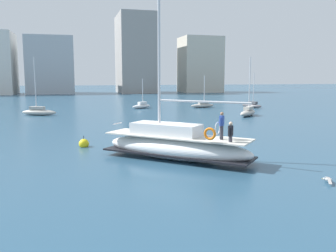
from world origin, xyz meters
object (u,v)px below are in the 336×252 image
moored_catamaran (248,112)px  seagull (328,179)px  moored_sloop_near (142,106)px  moored_cutter_left (203,105)px  main_sailboat (175,145)px  moored_sloop_far (252,105)px  moored_ketch_distant (39,111)px  mooring_buoy (84,144)px

moored_catamaran → seagull: bearing=-110.1°
moored_sloop_near → seagull: (1.01, -42.59, -0.27)m
moored_cutter_left → seagull: size_ratio=4.43×
main_sailboat → moored_catamaran: (15.86, 21.22, -0.36)m
moored_cutter_left → moored_sloop_far: bearing=-15.4°
seagull → moored_sloop_near: bearing=91.4°
moored_sloop_far → moored_catamaran: moored_catamaran is taller
moored_sloop_far → moored_cutter_left: moored_sloop_far is taller
moored_sloop_near → moored_ketch_distant: (-15.04, -6.99, 0.10)m
moored_sloop_near → moored_cutter_left: (9.93, -1.32, 0.02)m
mooring_buoy → moored_ketch_distant: bearing=102.2°
moored_sloop_far → mooring_buoy: bearing=-135.7°
seagull → mooring_buoy: bearing=132.2°
seagull → mooring_buoy: size_ratio=1.23×
main_sailboat → moored_sloop_near: size_ratio=2.59×
moored_catamaran → mooring_buoy: bearing=-143.4°
moored_ketch_distant → seagull: (16.06, -35.60, -0.37)m
moored_sloop_near → moored_ketch_distant: size_ratio=0.63×
seagull → mooring_buoy: (-10.99, 12.12, 0.05)m
mooring_buoy → moored_sloop_near: bearing=71.9°
main_sailboat → seagull: (5.69, -6.63, -0.74)m
main_sailboat → moored_ketch_distant: 30.78m
moored_sloop_near → seagull: moored_sloop_near is taller
moored_cutter_left → seagull: (-8.92, -41.27, -0.29)m
moored_catamaran → mooring_buoy: size_ratio=7.86×
moored_sloop_near → moored_cutter_left: moored_cutter_left is taller
moored_sloop_far → moored_catamaran: 13.03m
main_sailboat → moored_catamaran: bearing=53.2°
moored_sloop_far → moored_catamaran: size_ratio=0.75×
moored_sloop_far → moored_ketch_distant: 32.93m
main_sailboat → moored_sloop_far: size_ratio=2.18×
moored_sloop_near → moored_sloop_far: moored_sloop_far is taller
moored_cutter_left → mooring_buoy: size_ratio=5.45×
moored_cutter_left → moored_ketch_distant: size_ratio=0.69×
mooring_buoy → moored_cutter_left: bearing=55.7°
main_sailboat → mooring_buoy: main_sailboat is taller
main_sailboat → moored_sloop_near: 36.27m
moored_catamaran → moored_cutter_left: size_ratio=1.44×
moored_cutter_left → seagull: bearing=-102.2°
moored_ketch_distant → moored_catamaran: bearing=-16.5°
seagull → moored_ketch_distant: bearing=114.3°
moored_sloop_far → moored_cutter_left: size_ratio=1.08×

